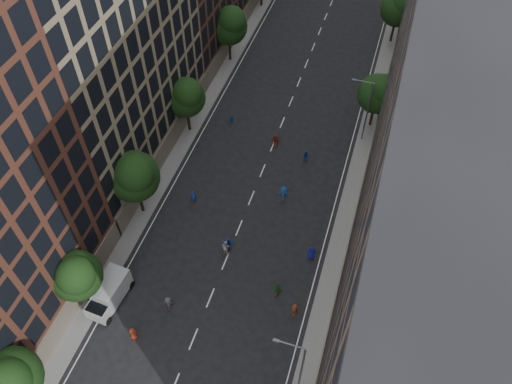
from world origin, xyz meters
TOP-DOWN VIEW (x-y plane):
  - ground at (0.00, 40.00)m, footprint 240.00×240.00m
  - sidewalk_left at (-12.00, 47.50)m, footprint 4.00×105.00m
  - sidewalk_right at (12.00, 47.50)m, footprint 4.00×105.00m
  - bldg_left_b at (-19.00, 35.00)m, footprint 14.00×26.00m
  - bldg_right_a at (19.00, 15.00)m, footprint 14.00×30.00m
  - bldg_right_b at (19.00, 44.00)m, footprint 14.00×28.00m
  - tree_left_0 at (-11.01, 3.85)m, footprint 5.20×5.20m
  - tree_left_1 at (-11.02, 13.86)m, footprint 4.80×4.80m
  - tree_left_2 at (-10.99, 25.83)m, footprint 5.60×5.60m
  - tree_left_3 at (-11.02, 39.85)m, footprint 5.00×5.00m
  - tree_left_4 at (-11.00, 55.84)m, footprint 5.40×5.40m
  - tree_right_a at (11.38, 47.85)m, footprint 5.00×5.00m
  - tree_right_b at (11.39, 67.85)m, footprint 5.20×5.20m
  - streetlamp_near at (10.37, 12.00)m, footprint 2.64×0.22m
  - streetlamp_far at (10.37, 45.00)m, footprint 2.64×0.22m
  - cargo_van at (-9.29, 14.84)m, footprint 2.83×5.36m
  - skater_6 at (-5.36, 11.96)m, footprint 0.99×0.80m
  - skater_7 at (8.44, 18.97)m, footprint 0.68×0.51m
  - skater_8 at (-0.31, 23.59)m, footprint 1.09×0.96m
  - skater_9 at (-3.54, 15.94)m, footprint 1.09×0.78m
  - skater_10 at (6.26, 20.53)m, footprint 1.17×0.77m
  - skater_11 at (-0.27, 24.20)m, footprint 1.54×0.73m
  - skater_12 at (8.50, 25.60)m, footprint 1.00×0.75m
  - skater_13 at (-6.20, 28.96)m, footprint 0.66×0.44m
  - skater_14 at (4.59, 39.03)m, footprint 0.86×0.70m
  - skater_15 at (3.59, 32.53)m, footprint 1.26×0.75m
  - skater_16 at (-6.27, 42.54)m, footprint 0.96×0.64m
  - skater_17 at (0.29, 40.77)m, footprint 1.45×0.53m

SIDE VIEW (x-z plane):
  - ground at x=0.00m, z-range 0.00..0.00m
  - sidewalk_left at x=-12.00m, z-range 0.00..0.15m
  - sidewalk_right at x=12.00m, z-range 0.00..0.15m
  - skater_16 at x=-6.27m, z-range 0.00..1.51m
  - skater_9 at x=-3.54m, z-range 0.00..1.53m
  - skater_17 at x=0.29m, z-range 0.00..1.54m
  - skater_11 at x=-0.27m, z-range 0.00..1.60m
  - skater_14 at x=4.59m, z-range 0.00..1.64m
  - skater_7 at x=8.44m, z-range 0.00..1.68m
  - skater_6 at x=-5.36m, z-range 0.00..1.74m
  - skater_13 at x=-6.20m, z-range 0.00..1.76m
  - skater_10 at x=6.26m, z-range 0.00..1.85m
  - skater_12 at x=8.50m, z-range 0.00..1.86m
  - skater_8 at x=-0.31m, z-range 0.00..1.91m
  - skater_15 at x=3.59m, z-range 0.00..1.92m
  - cargo_van at x=-9.29m, z-range 0.07..2.84m
  - streetlamp_near at x=10.37m, z-range 0.64..9.70m
  - streetlamp_far at x=10.37m, z-range 0.64..9.70m
  - tree_left_1 at x=-11.02m, z-range 1.45..9.66m
  - tree_right_a at x=11.38m, z-range 1.43..9.83m
  - tree_left_3 at x=-11.02m, z-range 1.53..10.11m
  - tree_left_0 at x=-11.01m, z-range 1.54..10.37m
  - tree_right_b at x=11.39m, z-range 1.54..10.37m
  - tree_left_4 at x=-11.00m, z-range 1.56..10.63m
  - tree_left_2 at x=-10.99m, z-range 1.63..11.08m
  - bldg_right_b at x=19.00m, z-range 0.00..33.00m
  - bldg_left_b at x=-19.00m, z-range 0.00..34.00m
  - bldg_right_a at x=19.00m, z-range 0.00..36.00m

